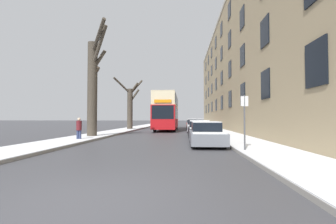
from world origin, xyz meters
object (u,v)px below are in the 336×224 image
at_px(double_decker_bus, 167,110).
at_px(parked_car_1, 199,129).
at_px(parked_car_0, 206,134).
at_px(bare_tree_left_0, 93,84).
at_px(bare_tree_left_1, 130,106).
at_px(oncoming_van, 166,119).
at_px(pedestrian_left_sidewalk, 79,128).
at_px(parked_car_4, 192,124).
at_px(street_sign_post, 245,120).
at_px(parked_car_2, 195,126).
at_px(parked_car_3, 193,125).

relative_size(double_decker_bus, parked_car_1, 2.59).
bearing_deg(parked_car_1, parked_car_0, -90.00).
relative_size(bare_tree_left_0, bare_tree_left_1, 1.28).
xyz_separation_m(double_decker_bus, oncoming_van, (-1.14, 13.10, -1.24)).
xyz_separation_m(double_decker_bus, pedestrian_left_sidewalk, (-4.77, -14.60, -1.70)).
bearing_deg(parked_car_1, double_decker_bus, 108.30).
distance_m(parked_car_4, street_sign_post, 26.88).
bearing_deg(double_decker_bus, parked_car_2, -52.21).
distance_m(parked_car_1, parked_car_4, 18.14).
height_order(bare_tree_left_0, parked_car_1, bare_tree_left_0).
bearing_deg(pedestrian_left_sidewalk, parked_car_0, 164.96).
bearing_deg(bare_tree_left_0, double_decker_bus, 67.75).
bearing_deg(parked_car_2, parked_car_1, -90.00).
height_order(parked_car_0, oncoming_van, oncoming_van).
relative_size(double_decker_bus, pedestrian_left_sidewalk, 7.32).
bearing_deg(street_sign_post, parked_car_3, 93.73).
height_order(parked_car_3, parked_car_4, parked_car_4).
xyz_separation_m(parked_car_1, pedestrian_left_sidewalk, (-8.24, -4.09, 0.23)).
height_order(parked_car_0, parked_car_4, parked_car_4).
relative_size(bare_tree_left_1, street_sign_post, 2.67).
bearing_deg(bare_tree_left_1, parked_car_4, 42.88).
distance_m(double_decker_bus, parked_car_4, 8.61).
distance_m(parked_car_0, parked_car_1, 5.65).
height_order(parked_car_3, street_sign_post, street_sign_post).
bearing_deg(double_decker_bus, parked_car_4, 65.52).
xyz_separation_m(oncoming_van, street_sign_post, (5.99, -32.29, 0.13)).
distance_m(parked_car_0, street_sign_post, 3.43).
bearing_deg(parked_car_1, pedestrian_left_sidewalk, -153.59).
bearing_deg(parked_car_3, parked_car_4, 90.00).
relative_size(parked_car_4, oncoming_van, 0.88).
xyz_separation_m(double_decker_bus, parked_car_0, (3.48, -16.16, -1.94)).
xyz_separation_m(bare_tree_left_0, double_decker_bus, (4.91, 12.01, -1.68)).
height_order(bare_tree_left_1, street_sign_post, bare_tree_left_1).
bearing_deg(bare_tree_left_1, pedestrian_left_sidewalk, -89.68).
bearing_deg(parked_car_0, parked_car_2, 90.00).
relative_size(bare_tree_left_0, parked_car_2, 2.11).
height_order(bare_tree_left_1, parked_car_3, bare_tree_left_1).
bearing_deg(double_decker_bus, bare_tree_left_0, -112.25).
relative_size(parked_car_2, parked_car_3, 0.98).
bearing_deg(oncoming_van, pedestrian_left_sidewalk, -97.47).
relative_size(parked_car_2, street_sign_post, 1.62).
relative_size(parked_car_3, parked_car_4, 0.97).
height_order(double_decker_bus, parked_car_0, double_decker_bus).
xyz_separation_m(parked_car_1, parked_car_2, (-0.00, 6.03, 0.04)).
bearing_deg(parked_car_3, parked_car_1, -90.00).
distance_m(parked_car_0, parked_car_4, 23.79).
bearing_deg(parked_car_4, double_decker_bus, -114.48).
bearing_deg(parked_car_4, pedestrian_left_sidewalk, -110.34).
relative_size(parked_car_0, parked_car_3, 1.06).
relative_size(double_decker_bus, parked_car_3, 2.75).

